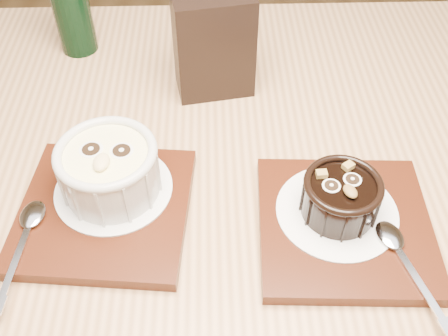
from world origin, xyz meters
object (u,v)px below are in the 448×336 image
object	(u,v)px
tray_left	(105,210)
ramekin_white	(109,168)
condiment_stand	(214,44)
green_bottle	(70,1)
table	(210,232)
ramekin_dark	(341,196)
tray_right	(344,226)

from	to	relation	value
tray_left	ramekin_white	bearing A→B (deg)	74.55
condiment_stand	green_bottle	distance (m)	0.22
ramekin_white	condiment_stand	bearing A→B (deg)	64.71
table	condiment_stand	size ratio (longest dim) A/B	8.96
tray_left	condiment_stand	xyz separation A→B (m)	(0.11, 0.23, 0.06)
ramekin_dark	green_bottle	distance (m)	0.47
tray_right	ramekin_dark	world-z (taller)	ramekin_dark
tray_left	ramekin_white	distance (m)	0.05
ramekin_white	condiment_stand	size ratio (longest dim) A/B	0.77
ramekin_dark	green_bottle	xyz separation A→B (m)	(-0.35, 0.31, 0.03)
tray_right	ramekin_dark	size ratio (longest dim) A/B	2.21
table	ramekin_dark	distance (m)	0.20
table	green_bottle	distance (m)	0.38
condiment_stand	tray_right	bearing A→B (deg)	-57.32
ramekin_white	green_bottle	size ratio (longest dim) A/B	0.54
ramekin_white	tray_right	world-z (taller)	ramekin_white
table	condiment_stand	xyz separation A→B (m)	(-0.00, 0.18, 0.16)
tray_right	condiment_stand	xyz separation A→B (m)	(-0.15, 0.24, 0.06)
tray_right	ramekin_dark	xyz separation A→B (m)	(-0.01, 0.01, 0.03)
table	ramekin_white	size ratio (longest dim) A/B	11.60
tray_right	table	bearing A→B (deg)	159.56
green_bottle	ramekin_white	bearing A→B (deg)	-69.69
ramekin_white	ramekin_dark	xyz separation A→B (m)	(0.24, -0.02, -0.01)
table	ramekin_white	world-z (taller)	ramekin_white
tray_left	green_bottle	bearing A→B (deg)	107.79
ramekin_dark	table	bearing A→B (deg)	140.11
tray_left	ramekin_dark	size ratio (longest dim) A/B	2.21
condiment_stand	green_bottle	xyz separation A→B (m)	(-0.21, 0.09, 0.01)
tray_right	green_bottle	world-z (taller)	green_bottle
table	tray_left	xyz separation A→B (m)	(-0.11, -0.05, 0.10)
ramekin_dark	condiment_stand	distance (m)	0.27
tray_right	condiment_stand	world-z (taller)	condiment_stand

